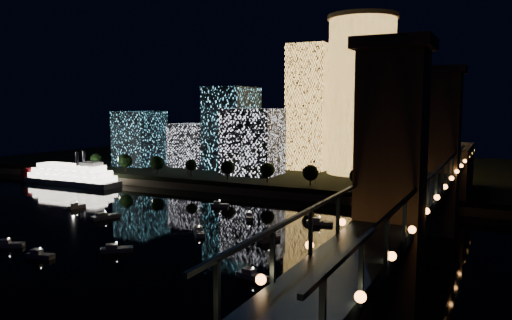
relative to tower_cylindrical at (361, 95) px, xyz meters
The scene contains 11 objects.
ground 143.15m from the tower_cylindrical, 97.71° to the right, with size 520.00×520.00×0.00m, color black.
far_bank 51.27m from the tower_cylindrical, 126.37° to the left, with size 420.00×160.00×5.00m, color black.
seawall 70.15m from the tower_cylindrical, 108.99° to the right, with size 420.00×6.00×3.00m, color #6B5E4C.
tower_cylindrical is the anchor object (origin of this frame).
tower_rectangular 29.60m from the tower_cylindrical, 169.48° to the left, with size 20.41×20.41×64.95m, color #E9A84A.
midrise_blocks 81.57m from the tower_cylindrical, 167.66° to the right, with size 97.93×40.91×43.20m.
truss_bridge 142.12m from the tower_cylindrical, 70.44° to the right, with size 13.00×266.00×50.00m.
riverboat 149.23m from the tower_cylindrical, 152.14° to the right, with size 56.85×12.40×17.09m.
motorboats 131.49m from the tower_cylindrical, 98.69° to the right, with size 120.87×79.65×2.78m.
esplanade_trees 72.84m from the tower_cylindrical, 133.43° to the right, with size 166.39×6.98×8.99m.
street_lamps 74.93m from the tower_cylindrical, 141.79° to the right, with size 132.70×0.70×5.65m.
Camera 1 is at (82.63, -107.15, 38.71)m, focal length 35.00 mm.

